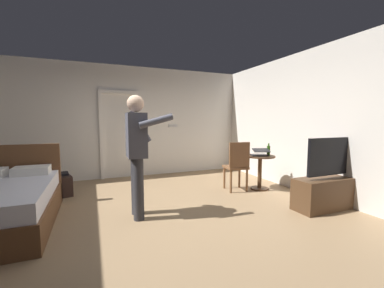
{
  "coord_description": "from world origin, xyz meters",
  "views": [
    {
      "loc": [
        -0.81,
        -3.57,
        1.4
      ],
      "look_at": [
        0.77,
        0.28,
        1.01
      ],
      "focal_mm": 22.8,
      "sensor_mm": 36.0,
      "label": 1
    }
  ],
  "objects_px": {
    "person_blue_shirt": "(137,147)",
    "suitcase_small": "(51,185)",
    "tv_flatscreen": "(330,188)",
    "wooden_chair": "(237,164)",
    "laptop": "(260,153)",
    "suitcase_dark": "(55,187)",
    "side_table": "(260,167)",
    "bottle_on_table": "(269,150)"
  },
  "relations": [
    {
      "from": "suitcase_dark",
      "to": "side_table",
      "type": "bearing_deg",
      "value": -29.21
    },
    {
      "from": "laptop",
      "to": "side_table",
      "type": "bearing_deg",
      "value": 42.56
    },
    {
      "from": "bottle_on_table",
      "to": "suitcase_small",
      "type": "relative_size",
      "value": 0.42
    },
    {
      "from": "side_table",
      "to": "person_blue_shirt",
      "type": "height_order",
      "value": "person_blue_shirt"
    },
    {
      "from": "side_table",
      "to": "laptop",
      "type": "distance_m",
      "value": 0.29
    },
    {
      "from": "bottle_on_table",
      "to": "person_blue_shirt",
      "type": "distance_m",
      "value": 2.74
    },
    {
      "from": "person_blue_shirt",
      "to": "suitcase_small",
      "type": "height_order",
      "value": "person_blue_shirt"
    },
    {
      "from": "side_table",
      "to": "suitcase_small",
      "type": "relative_size",
      "value": 1.18
    },
    {
      "from": "bottle_on_table",
      "to": "person_blue_shirt",
      "type": "xyz_separation_m",
      "value": [
        -2.7,
        -0.42,
        0.22
      ]
    },
    {
      "from": "tv_flatscreen",
      "to": "bottle_on_table",
      "type": "bearing_deg",
      "value": 100.13
    },
    {
      "from": "laptop",
      "to": "suitcase_dark",
      "type": "xyz_separation_m",
      "value": [
        -3.77,
        1.03,
        -0.57
      ]
    },
    {
      "from": "person_blue_shirt",
      "to": "suitcase_dark",
      "type": "xyz_separation_m",
      "value": [
        -1.25,
        1.49,
        -0.84
      ]
    },
    {
      "from": "suitcase_small",
      "to": "wooden_chair",
      "type": "bearing_deg",
      "value": -25.6
    },
    {
      "from": "laptop",
      "to": "suitcase_dark",
      "type": "relative_size",
      "value": 0.76
    },
    {
      "from": "side_table",
      "to": "bottle_on_table",
      "type": "height_order",
      "value": "bottle_on_table"
    },
    {
      "from": "side_table",
      "to": "suitcase_small",
      "type": "bearing_deg",
      "value": 163.62
    },
    {
      "from": "suitcase_dark",
      "to": "laptop",
      "type": "bearing_deg",
      "value": -29.96
    },
    {
      "from": "person_blue_shirt",
      "to": "suitcase_small",
      "type": "relative_size",
      "value": 2.99
    },
    {
      "from": "wooden_chair",
      "to": "suitcase_small",
      "type": "relative_size",
      "value": 1.67
    },
    {
      "from": "tv_flatscreen",
      "to": "wooden_chair",
      "type": "xyz_separation_m",
      "value": [
        -0.86,
        1.38,
        0.22
      ]
    },
    {
      "from": "suitcase_small",
      "to": "suitcase_dark",
      "type": "bearing_deg",
      "value": -70.08
    },
    {
      "from": "suitcase_dark",
      "to": "suitcase_small",
      "type": "relative_size",
      "value": 0.92
    },
    {
      "from": "laptop",
      "to": "wooden_chair",
      "type": "xyz_separation_m",
      "value": [
        -0.46,
        0.11,
        -0.21
      ]
    },
    {
      "from": "wooden_chair",
      "to": "tv_flatscreen",
      "type": "bearing_deg",
      "value": -57.92
    },
    {
      "from": "bottle_on_table",
      "to": "suitcase_dark",
      "type": "bearing_deg",
      "value": 164.92
    },
    {
      "from": "person_blue_shirt",
      "to": "suitcase_small",
      "type": "bearing_deg",
      "value": 129.15
    },
    {
      "from": "tv_flatscreen",
      "to": "suitcase_dark",
      "type": "height_order",
      "value": "tv_flatscreen"
    },
    {
      "from": "tv_flatscreen",
      "to": "wooden_chair",
      "type": "distance_m",
      "value": 1.64
    },
    {
      "from": "wooden_chair",
      "to": "suitcase_dark",
      "type": "relative_size",
      "value": 1.82
    },
    {
      "from": "laptop",
      "to": "wooden_chair",
      "type": "distance_m",
      "value": 0.51
    },
    {
      "from": "person_blue_shirt",
      "to": "suitcase_dark",
      "type": "relative_size",
      "value": 3.24
    },
    {
      "from": "side_table",
      "to": "suitcase_small",
      "type": "height_order",
      "value": "side_table"
    },
    {
      "from": "laptop",
      "to": "suitcase_small",
      "type": "relative_size",
      "value": 0.7
    },
    {
      "from": "wooden_chair",
      "to": "bottle_on_table",
      "type": "bearing_deg",
      "value": -12.7
    },
    {
      "from": "bottle_on_table",
      "to": "suitcase_dark",
      "type": "xyz_separation_m",
      "value": [
        -3.95,
        1.06,
        -0.62
      ]
    },
    {
      "from": "tv_flatscreen",
      "to": "suitcase_small",
      "type": "relative_size",
      "value": 2.14
    },
    {
      "from": "side_table",
      "to": "suitcase_small",
      "type": "distance_m",
      "value": 4.07
    },
    {
      "from": "bottle_on_table",
      "to": "suitcase_small",
      "type": "xyz_separation_m",
      "value": [
        -4.04,
        1.23,
        -0.6
      ]
    },
    {
      "from": "bottle_on_table",
      "to": "person_blue_shirt",
      "type": "relative_size",
      "value": 0.14
    },
    {
      "from": "tv_flatscreen",
      "to": "suitcase_small",
      "type": "distance_m",
      "value": 4.92
    },
    {
      "from": "laptop",
      "to": "tv_flatscreen",
      "type": "bearing_deg",
      "value": -72.35
    },
    {
      "from": "tv_flatscreen",
      "to": "wooden_chair",
      "type": "relative_size",
      "value": 1.28
    }
  ]
}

